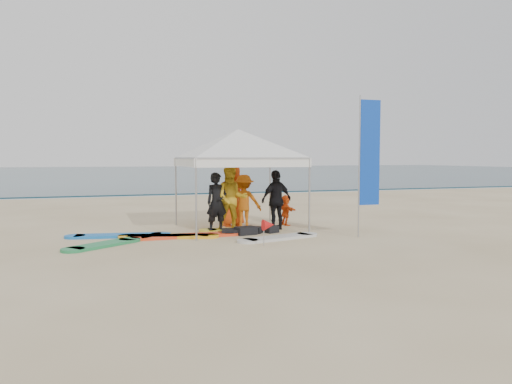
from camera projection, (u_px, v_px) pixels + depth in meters
The scene contains 14 objects.
ground at pixel (280, 255), 10.81m from camera, with size 120.00×120.00×0.00m, color beige.
ocean at pixel (120, 173), 67.59m from camera, with size 160.00×84.00×0.08m, color #0C2633.
shoreline_foam at pixel (163, 195), 28.03m from camera, with size 160.00×1.20×0.01m, color silver.
person_black_a at pixel (217, 203), 14.08m from camera, with size 0.62×0.41×1.70m, color black.
person_yellow at pixel (232, 199), 14.22m from camera, with size 0.92×0.71×1.88m, color gold.
person_orange_a at pixel (244, 201), 14.93m from camera, with size 1.04×0.60×1.60m, color #CE6112.
person_black_b at pixel (276, 200), 14.60m from camera, with size 1.03×0.43×1.75m, color black.
person_orange_b at pixel (232, 195), 15.34m from camera, with size 0.94×0.61×1.93m, color #DD4B13.
person_seated at pixel (286, 210), 15.55m from camera, with size 0.88×0.28×0.95m, color #EA5114.
canopy_tent at pixel (238, 130), 14.53m from camera, with size 4.46×4.46×3.36m.
feather_flag at pixel (369, 154), 13.22m from camera, with size 0.63×0.04×3.74m.
marker_pennant at pixel (268, 225), 12.01m from camera, with size 0.28×0.28×0.64m.
gear_pile at pixel (248, 231), 13.81m from camera, with size 1.69×0.74×0.22m.
surfboard_spread at pixel (183, 236), 13.20m from camera, with size 6.18×2.63×0.07m.
Camera 1 is at (-3.88, -9.97, 2.13)m, focal length 35.00 mm.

